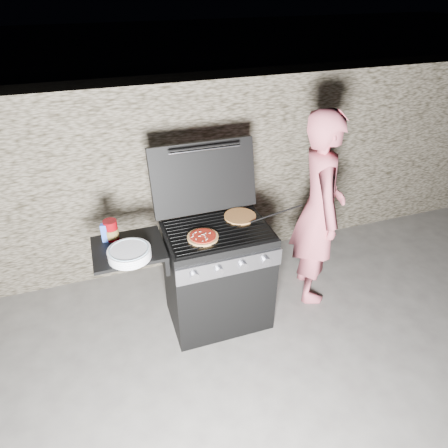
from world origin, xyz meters
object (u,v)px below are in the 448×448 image
object	(u,v)px
gas_grill	(188,283)
sauce_jar	(111,230)
pizza_topped	(203,237)
person	(319,210)

from	to	relation	value
gas_grill	sauce_jar	bearing A→B (deg)	164.49
pizza_topped	person	distance (m)	1.07
pizza_topped	sauce_jar	xyz separation A→B (m)	(-0.63, 0.22, 0.06)
pizza_topped	sauce_jar	bearing A→B (deg)	160.98
pizza_topped	person	bearing A→B (deg)	8.37
pizza_topped	sauce_jar	size ratio (longest dim) A/B	1.48
pizza_topped	sauce_jar	distance (m)	0.66
gas_grill	sauce_jar	world-z (taller)	sauce_jar
gas_grill	sauce_jar	xyz separation A→B (m)	(-0.51, 0.14, 0.52)
gas_grill	person	size ratio (longest dim) A/B	0.78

